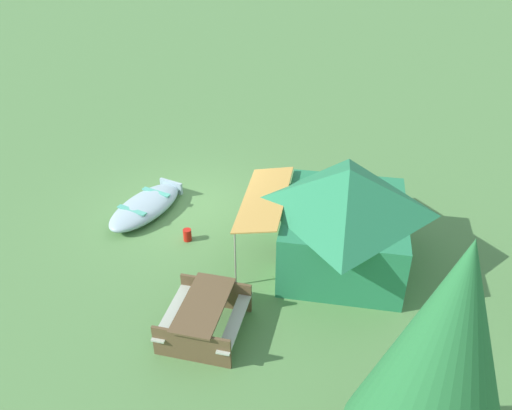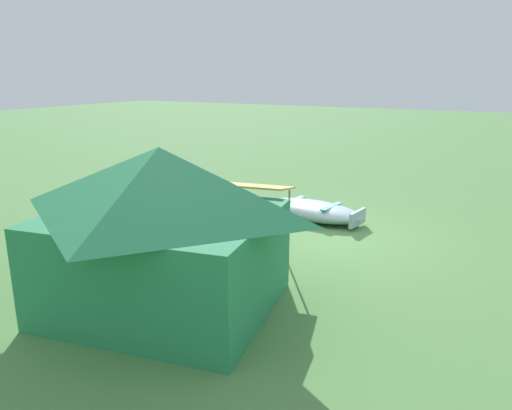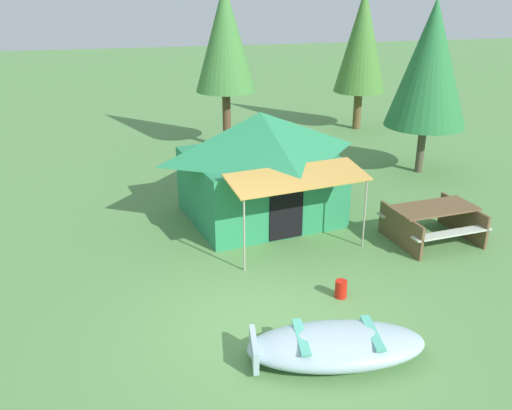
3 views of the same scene
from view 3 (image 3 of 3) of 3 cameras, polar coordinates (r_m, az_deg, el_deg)
ground_plane at (r=9.15m, az=1.87°, el=-11.95°), size 80.00×80.00×0.00m
beached_rowboat at (r=8.37m, az=8.06°, el=-13.86°), size 2.71×1.48×0.45m
canvas_cabin_tent at (r=12.56m, az=0.44°, el=4.14°), size 3.81×4.25×2.44m
picnic_table at (r=12.23m, az=17.46°, el=-1.40°), size 1.90×1.71×0.75m
cooler_box at (r=12.08m, az=0.97°, el=-2.10°), size 0.57×0.57×0.37m
fuel_can at (r=9.87m, az=8.59°, el=-8.40°), size 0.29×0.29×0.31m
pine_tree_back_left at (r=17.79m, az=-3.15°, el=16.45°), size 1.87×1.87×5.05m
pine_tree_back_right at (r=20.65m, az=10.68°, el=15.99°), size 1.82×1.82×4.89m
pine_tree_far_center at (r=16.06m, az=17.24°, el=13.48°), size 2.19×2.19×4.69m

